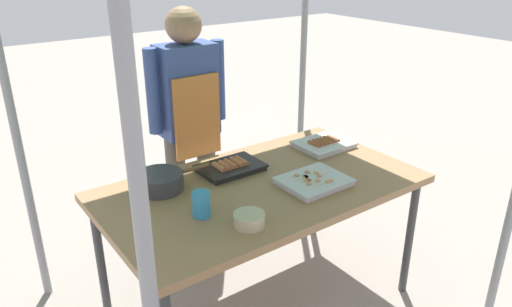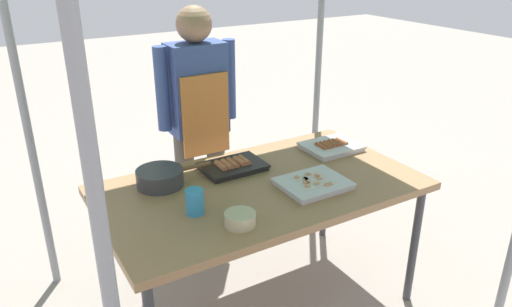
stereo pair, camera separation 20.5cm
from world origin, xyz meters
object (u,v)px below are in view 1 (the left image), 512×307
at_px(tray_pork_links, 324,144).
at_px(drink_cup_near_edge, 201,204).
at_px(tray_meat_skewers, 314,181).
at_px(tray_grilled_sausages, 231,167).
at_px(condiment_bowl, 249,219).
at_px(cooking_wok, 160,181).
at_px(stall_table, 262,193).
at_px(vendor_woman, 189,114).

relative_size(tray_pork_links, drink_cup_near_edge, 2.71).
xyz_separation_m(tray_meat_skewers, drink_cup_near_edge, (-0.61, 0.06, 0.04)).
xyz_separation_m(tray_grilled_sausages, condiment_bowl, (-0.24, -0.51, 0.01)).
bearing_deg(cooking_wok, condiment_bowl, -73.21).
height_order(stall_table, cooking_wok, cooking_wok).
xyz_separation_m(tray_grilled_sausages, tray_meat_skewers, (0.25, -0.38, -0.00)).
bearing_deg(tray_meat_skewers, vendor_woman, 102.05).
bearing_deg(drink_cup_near_edge, vendor_woman, 64.27).
height_order(stall_table, tray_grilled_sausages, tray_grilled_sausages).
xyz_separation_m(stall_table, cooking_wok, (-0.44, 0.25, 0.10)).
bearing_deg(condiment_bowl, cooking_wok, 106.79).
bearing_deg(tray_grilled_sausages, drink_cup_near_edge, -138.42).
distance_m(tray_grilled_sausages, cooking_wok, 0.40).
distance_m(tray_meat_skewers, vendor_woman, 0.95).
xyz_separation_m(tray_grilled_sausages, drink_cup_near_edge, (-0.36, -0.32, 0.04)).
xyz_separation_m(stall_table, tray_pork_links, (0.59, 0.18, 0.07)).
relative_size(stall_table, tray_grilled_sausages, 4.79).
bearing_deg(stall_table, tray_meat_skewers, -36.71).
distance_m(stall_table, vendor_woman, 0.80).
relative_size(tray_pork_links, cooking_wok, 0.81).
height_order(tray_meat_skewers, condiment_bowl, condiment_bowl).
xyz_separation_m(tray_meat_skewers, vendor_woman, (-0.20, 0.92, 0.14)).
xyz_separation_m(tray_meat_skewers, condiment_bowl, (-0.49, -0.13, 0.01)).
bearing_deg(vendor_woman, tray_pork_links, 134.44).
relative_size(tray_grilled_sausages, tray_pork_links, 1.05).
bearing_deg(tray_meat_skewers, cooking_wok, 148.18).
distance_m(stall_table, cooking_wok, 0.51).
xyz_separation_m(cooking_wok, drink_cup_near_edge, (0.03, -0.34, 0.01)).
relative_size(cooking_wok, condiment_bowl, 2.86).
distance_m(tray_meat_skewers, tray_pork_links, 0.51).
bearing_deg(tray_meat_skewers, tray_grilled_sausages, 123.11).
xyz_separation_m(tray_meat_skewers, tray_pork_links, (0.38, 0.33, 0.00)).
xyz_separation_m(stall_table, condiment_bowl, (-0.28, -0.29, 0.08)).
height_order(stall_table, condiment_bowl, condiment_bowl).
height_order(tray_grilled_sausages, cooking_wok, cooking_wok).
relative_size(condiment_bowl, vendor_woman, 0.09).
xyz_separation_m(tray_pork_links, vendor_woman, (-0.58, 0.59, 0.14)).
distance_m(tray_meat_skewers, condiment_bowl, 0.50).
bearing_deg(vendor_woman, drink_cup_near_edge, 64.27).
xyz_separation_m(tray_pork_links, cooking_wok, (-1.03, 0.07, 0.03)).
bearing_deg(cooking_wok, drink_cup_near_edge, -84.30).
relative_size(drink_cup_near_edge, vendor_woman, 0.08).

